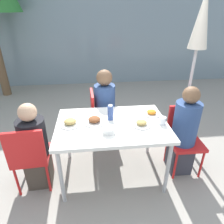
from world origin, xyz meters
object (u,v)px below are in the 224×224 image
(closed_umbrella, at_px, (199,38))
(person_right, at_px, (184,134))
(person_left, at_px, (35,149))
(chair_left, at_px, (30,154))
(bottle, at_px, (110,113))
(chair_right, at_px, (184,134))
(salad_bowl, at_px, (109,130))
(chair_far, at_px, (99,114))
(drinking_cup, at_px, (162,121))
(person_far, at_px, (105,110))

(closed_umbrella, bearing_deg, person_right, -115.91)
(person_left, height_order, closed_umbrella, closed_umbrella)
(chair_left, relative_size, person_left, 0.80)
(chair_left, distance_m, bottle, 1.02)
(chair_right, relative_size, bottle, 4.57)
(chair_right, xyz_separation_m, person_right, (-0.05, -0.08, 0.06))
(chair_left, bearing_deg, bottle, 10.94)
(chair_left, xyz_separation_m, salad_bowl, (0.88, -0.05, 0.29))
(chair_left, relative_size, bottle, 4.57)
(person_right, xyz_separation_m, chair_far, (-1.01, 0.75, -0.06))
(closed_umbrella, bearing_deg, drinking_cup, -130.86)
(person_far, distance_m, salad_bowl, 0.89)
(person_right, bearing_deg, person_left, 2.23)
(chair_far, bearing_deg, person_far, 58.08)
(chair_right, xyz_separation_m, person_far, (-0.98, 0.62, 0.08))
(person_left, distance_m, chair_far, 1.11)
(chair_left, bearing_deg, drinking_cup, -0.83)
(chair_right, bearing_deg, drinking_cup, 20.60)
(chair_far, bearing_deg, person_right, 50.68)
(chair_left, height_order, drinking_cup, chair_left)
(chair_right, bearing_deg, person_far, -31.56)
(closed_umbrella, relative_size, salad_bowl, 15.81)
(person_left, xyz_separation_m, chair_right, (1.84, 0.12, -0.01))
(person_left, distance_m, salad_bowl, 0.89)
(bottle, relative_size, drinking_cup, 2.19)
(chair_left, relative_size, chair_far, 1.00)
(chair_left, xyz_separation_m, closed_umbrella, (2.18, 0.84, 1.09))
(chair_right, height_order, salad_bowl, chair_right)
(chair_far, height_order, bottle, bottle)
(person_left, xyz_separation_m, person_right, (1.78, 0.04, 0.05))
(chair_far, bearing_deg, bottle, 6.95)
(bottle, height_order, drinking_cup, bottle)
(person_far, distance_m, closed_umbrella, 1.62)
(chair_right, relative_size, drinking_cup, 10.03)
(drinking_cup, bearing_deg, person_right, 9.29)
(chair_right, distance_m, person_far, 1.16)
(chair_far, bearing_deg, chair_left, -46.08)
(person_left, relative_size, person_far, 0.90)
(person_right, relative_size, closed_umbrella, 0.53)
(person_right, distance_m, drinking_cup, 0.40)
(person_far, xyz_separation_m, drinking_cup, (0.61, -0.75, 0.22))
(person_far, bearing_deg, closed_umbrella, 88.15)
(chair_right, xyz_separation_m, chair_far, (-1.06, 0.67, 0.00))
(chair_left, bearing_deg, chair_right, 2.64)
(person_far, xyz_separation_m, closed_umbrella, (1.27, 0.02, 1.01))
(person_right, height_order, bottle, person_right)
(chair_far, distance_m, bottle, 0.73)
(salad_bowl, bearing_deg, drinking_cup, 10.28)
(person_left, relative_size, closed_umbrella, 0.49)
(closed_umbrella, relative_size, drinking_cup, 25.78)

